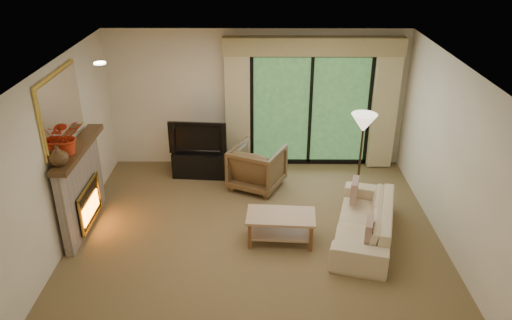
{
  "coord_description": "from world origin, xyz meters",
  "views": [
    {
      "loc": [
        0.04,
        -6.35,
        4.3
      ],
      "look_at": [
        0.0,
        0.3,
        1.1
      ],
      "focal_mm": 35.0,
      "sensor_mm": 36.0,
      "label": 1
    }
  ],
  "objects_px": {
    "media_console": "(200,163)",
    "armchair": "(257,167)",
    "sofa": "(364,221)",
    "coffee_table": "(281,228)"
  },
  "relations": [
    {
      "from": "media_console",
      "to": "coffee_table",
      "type": "bearing_deg",
      "value": -51.82
    },
    {
      "from": "coffee_table",
      "to": "sofa",
      "type": "bearing_deg",
      "value": 7.97
    },
    {
      "from": "media_console",
      "to": "armchair",
      "type": "distance_m",
      "value": 1.17
    },
    {
      "from": "armchair",
      "to": "sofa",
      "type": "xyz_separation_m",
      "value": [
        1.59,
        -1.58,
        -0.1
      ]
    },
    {
      "from": "armchair",
      "to": "coffee_table",
      "type": "xyz_separation_m",
      "value": [
        0.35,
        -1.67,
        -0.17
      ]
    },
    {
      "from": "sofa",
      "to": "coffee_table",
      "type": "relative_size",
      "value": 1.99
    },
    {
      "from": "armchair",
      "to": "coffee_table",
      "type": "bearing_deg",
      "value": 126.39
    },
    {
      "from": "media_console",
      "to": "coffee_table",
      "type": "xyz_separation_m",
      "value": [
        1.42,
        -2.13,
        -0.02
      ]
    },
    {
      "from": "sofa",
      "to": "armchair",
      "type": "bearing_deg",
      "value": -119.73
    },
    {
      "from": "armchair",
      "to": "coffee_table",
      "type": "height_order",
      "value": "armchair"
    }
  ]
}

